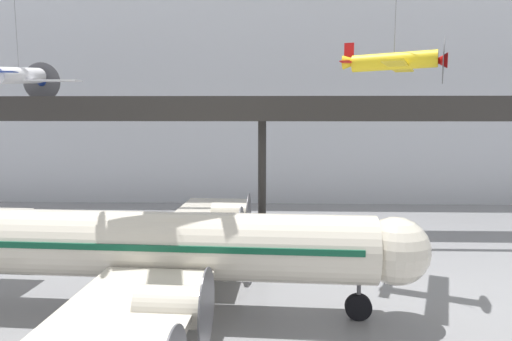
{
  "coord_description": "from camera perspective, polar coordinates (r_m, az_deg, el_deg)",
  "views": [
    {
      "loc": [
        0.73,
        -14.99,
        10.13
      ],
      "look_at": [
        0.02,
        7.08,
        7.26
      ],
      "focal_mm": 32.0,
      "sensor_mm": 36.0,
      "label": 1
    }
  ],
  "objects": [
    {
      "name": "suspended_plane_white_twin",
      "position": [
        39.86,
        -27.49,
        10.45
      ],
      "size": [
        8.98,
        7.34,
        11.67
      ],
      "rotation": [
        0.0,
        0.0,
        1.56
      ],
      "color": "silver"
    },
    {
      "name": "hangar_back_wall",
      "position": [
        51.22,
        1.04,
        11.21
      ],
      "size": [
        140.0,
        3.0,
        27.05
      ],
      "color": "silver",
      "rests_on": "ground"
    },
    {
      "name": "airliner_silver_main",
      "position": [
        23.59,
        -12.72,
        -9.18
      ],
      "size": [
        27.45,
        31.17,
        9.85
      ],
      "rotation": [
        0.0,
        0.0,
        -0.05
      ],
      "color": "beige",
      "rests_on": "ground"
    },
    {
      "name": "mezzanine_walkway",
      "position": [
        38.18,
        0.75,
        6.66
      ],
      "size": [
        110.0,
        3.2,
        11.34
      ],
      "color": "#2D2B28",
      "rests_on": "ground"
    },
    {
      "name": "suspended_plane_yellow_lowwing",
      "position": [
        27.2,
        16.87,
        12.9
      ],
      "size": [
        5.91,
        6.86,
        11.06
      ],
      "rotation": [
        0.0,
        0.0,
        5.92
      ],
      "color": "yellow"
    }
  ]
}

